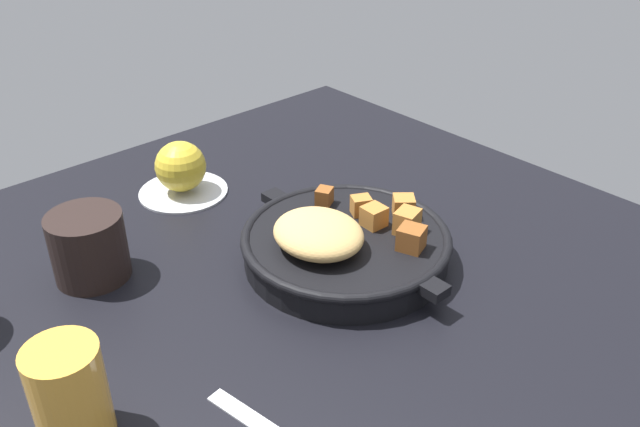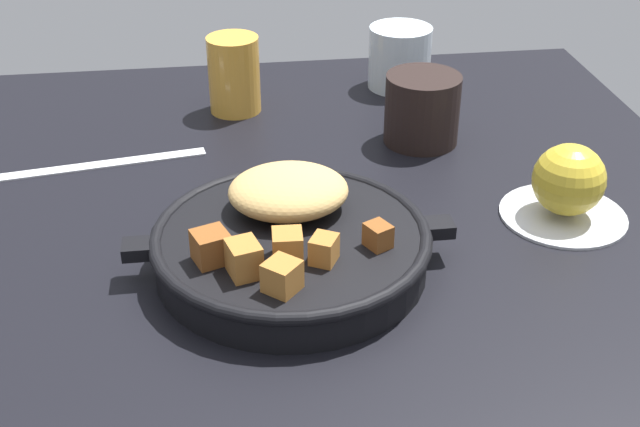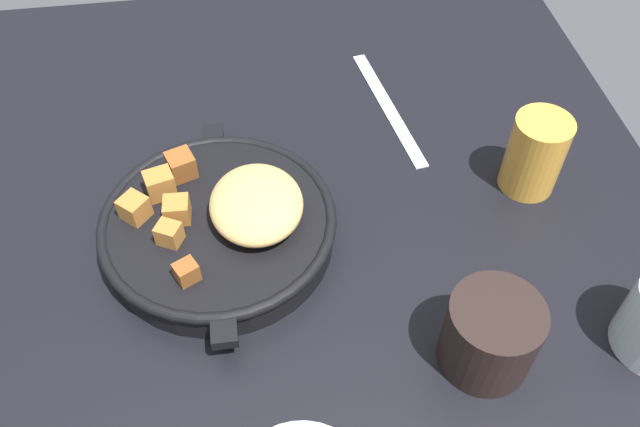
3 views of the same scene
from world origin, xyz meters
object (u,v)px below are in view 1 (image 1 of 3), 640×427
Objects in this scene: cast_iron_skillet at (344,243)px; coffee_mug_dark at (89,246)px; red_apple at (181,166)px; juice_glass_amber at (69,394)px.

cast_iron_skillet is 3.43× the size of coffee_mug_dark.
red_apple is 0.83× the size of coffee_mug_dark.
red_apple is at bearing -44.28° from juice_glass_amber.
cast_iron_skillet is 4.15× the size of red_apple.
cast_iron_skillet is at bearing -126.85° from coffee_mug_dark.
juice_glass_amber reaches higher than red_apple.
juice_glass_amber is at bearing 95.43° from cast_iron_skillet.
juice_glass_amber is at bearing 150.78° from coffee_mug_dark.
coffee_mug_dark is (-9.88, 18.15, -0.12)cm from red_apple.
red_apple is (27.09, 4.80, 1.43)cm from cast_iron_skillet.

